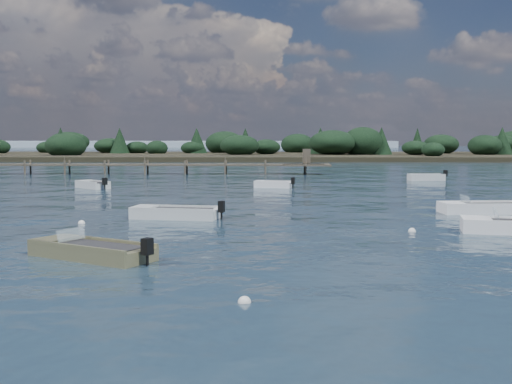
{
  "coord_description": "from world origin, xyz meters",
  "views": [
    {
      "loc": [
        -0.67,
        -20.61,
        3.97
      ],
      "look_at": [
        -1.04,
        14.0,
        1.0
      ],
      "focal_mm": 45.0,
      "sensor_mm": 36.0,
      "label": 1
    }
  ],
  "objects_px": {
    "dinghy_mid_grey": "(175,215)",
    "jetty": "(67,165)",
    "dinghy_near_olive": "(92,253)",
    "tender_far_grey": "(93,186)",
    "tender_far_white": "(273,186)",
    "tender_far_grey_b": "(426,179)",
    "dinghy_mid_white_b": "(483,210)"
  },
  "relations": [
    {
      "from": "jetty",
      "to": "dinghy_mid_white_b",
      "type": "bearing_deg",
      "value": -47.1
    },
    {
      "from": "tender_far_grey",
      "to": "dinghy_mid_grey",
      "type": "distance_m",
      "value": 20.51
    },
    {
      "from": "dinghy_near_olive",
      "to": "tender_far_white",
      "type": "xyz_separation_m",
      "value": [
        6.44,
        29.41,
        0.0
      ]
    },
    {
      "from": "tender_far_white",
      "to": "jetty",
      "type": "relative_size",
      "value": 0.05
    },
    {
      "from": "dinghy_mid_white_b",
      "to": "jetty",
      "type": "bearing_deg",
      "value": 132.9
    },
    {
      "from": "tender_far_grey",
      "to": "dinghy_mid_grey",
      "type": "xyz_separation_m",
      "value": [
        8.96,
        -18.45,
        -0.01
      ]
    },
    {
      "from": "tender_far_white",
      "to": "tender_far_grey_b",
      "type": "distance_m",
      "value": 16.5
    },
    {
      "from": "tender_far_grey_b",
      "to": "dinghy_near_olive",
      "type": "bearing_deg",
      "value": -118.55
    },
    {
      "from": "dinghy_mid_grey",
      "to": "tender_far_grey_b",
      "type": "distance_m",
      "value": 33.63
    },
    {
      "from": "tender_far_grey_b",
      "to": "tender_far_white",
      "type": "bearing_deg",
      "value": -149.17
    },
    {
      "from": "tender_far_grey_b",
      "to": "jetty",
      "type": "relative_size",
      "value": 0.06
    },
    {
      "from": "dinghy_mid_grey",
      "to": "jetty",
      "type": "height_order",
      "value": "jetty"
    },
    {
      "from": "dinghy_mid_white_b",
      "to": "jetty",
      "type": "height_order",
      "value": "jetty"
    },
    {
      "from": "dinghy_mid_grey",
      "to": "tender_far_grey_b",
      "type": "bearing_deg",
      "value": 55.09
    },
    {
      "from": "tender_far_grey",
      "to": "tender_far_white",
      "type": "relative_size",
      "value": 0.99
    },
    {
      "from": "tender_far_white",
      "to": "jetty",
      "type": "distance_m",
      "value": 28.59
    },
    {
      "from": "tender_far_grey",
      "to": "dinghy_mid_grey",
      "type": "relative_size",
      "value": 0.69
    },
    {
      "from": "tender_far_grey_b",
      "to": "tender_far_grey",
      "type": "bearing_deg",
      "value": -162.07
    },
    {
      "from": "dinghy_near_olive",
      "to": "tender_far_white",
      "type": "height_order",
      "value": "dinghy_near_olive"
    },
    {
      "from": "dinghy_mid_grey",
      "to": "tender_far_white",
      "type": "height_order",
      "value": "dinghy_mid_grey"
    },
    {
      "from": "tender_far_grey",
      "to": "tender_far_white",
      "type": "bearing_deg",
      "value": 2.73
    },
    {
      "from": "dinghy_near_olive",
      "to": "tender_far_grey_b",
      "type": "bearing_deg",
      "value": 61.45
    },
    {
      "from": "dinghy_near_olive",
      "to": "dinghy_mid_grey",
      "type": "bearing_deg",
      "value": 82.48
    },
    {
      "from": "tender_far_grey",
      "to": "dinghy_mid_white_b",
      "type": "relative_size",
      "value": 0.66
    },
    {
      "from": "tender_far_grey",
      "to": "dinghy_near_olive",
      "type": "height_order",
      "value": "tender_far_grey"
    },
    {
      "from": "dinghy_near_olive",
      "to": "tender_far_grey",
      "type": "bearing_deg",
      "value": 104.81
    },
    {
      "from": "dinghy_mid_grey",
      "to": "tender_far_white",
      "type": "distance_m",
      "value": 19.78
    },
    {
      "from": "dinghy_near_olive",
      "to": "dinghy_mid_grey",
      "type": "xyz_separation_m",
      "value": [
        1.36,
        10.29,
        0.01
      ]
    },
    {
      "from": "tender_far_white",
      "to": "jetty",
      "type": "xyz_separation_m",
      "value": [
        -21.86,
        18.41,
        0.83
      ]
    },
    {
      "from": "tender_far_grey",
      "to": "dinghy_mid_white_b",
      "type": "bearing_deg",
      "value": -32.88
    },
    {
      "from": "tender_far_grey",
      "to": "dinghy_near_olive",
      "type": "relative_size",
      "value": 0.7
    },
    {
      "from": "dinghy_near_olive",
      "to": "tender_far_white",
      "type": "bearing_deg",
      "value": 77.65
    }
  ]
}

